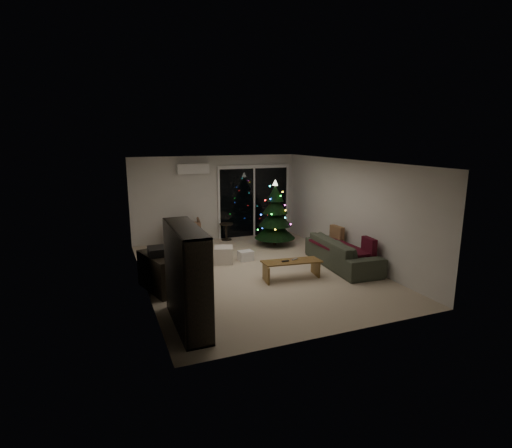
{
  "coord_description": "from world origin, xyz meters",
  "views": [
    {
      "loc": [
        -3.27,
        -8.13,
        3.04
      ],
      "look_at": [
        0.1,
        0.3,
        1.05
      ],
      "focal_mm": 28.0,
      "sensor_mm": 36.0,
      "label": 1
    }
  ],
  "objects": [
    {
      "name": "sofa",
      "position": [
        2.05,
        -0.4,
        0.33
      ],
      "size": [
        1.05,
        2.34,
        0.67
      ],
      "primitive_type": "imported",
      "rotation": [
        0.0,
        0.0,
        1.5
      ],
      "color": "#23291E",
      "rests_on": "floor"
    },
    {
      "name": "ottoman",
      "position": [
        -0.52,
        0.9,
        0.2
      ],
      "size": [
        0.56,
        0.56,
        0.4
      ],
      "primitive_type": "cube",
      "rotation": [
        0.0,
        0.0,
        -0.31
      ],
      "color": "white",
      "rests_on": "floor"
    },
    {
      "name": "room",
      "position": [
        0.46,
        1.49,
        1.02
      ],
      "size": [
        6.5,
        7.51,
        2.6
      ],
      "color": "beige",
      "rests_on": "ground"
    },
    {
      "name": "floor_lamp",
      "position": [
        -0.83,
        3.46,
        0.83
      ],
      "size": [
        0.27,
        0.27,
        1.66
      ],
      "primitive_type": "cylinder",
      "color": "black",
      "rests_on": "floor"
    },
    {
      "name": "cushion_b",
      "position": [
        2.3,
        -1.05,
        0.61
      ],
      "size": [
        0.16,
        0.45,
        0.44
      ],
      "primitive_type": "cube",
      "rotation": [
        0.0,
        0.0,
        -0.07
      ],
      "color": "#500F1F",
      "rests_on": "sofa"
    },
    {
      "name": "cushion_a",
      "position": [
        2.3,
        0.25,
        0.61
      ],
      "size": [
        0.17,
        0.45,
        0.44
      ],
      "primitive_type": "cube",
      "rotation": [
        0.0,
        0.0,
        0.09
      ],
      "color": "olive",
      "rests_on": "sofa"
    },
    {
      "name": "bookshelf",
      "position": [
        -2.25,
        -2.07,
        0.83
      ],
      "size": [
        0.73,
        1.71,
        1.66
      ],
      "primitive_type": null,
      "rotation": [
        0.0,
        0.0,
        -0.19
      ],
      "color": "black",
      "rests_on": "floor"
    },
    {
      "name": "coffee_table",
      "position": [
        0.53,
        -0.71,
        0.2
      ],
      "size": [
        1.31,
        0.6,
        0.4
      ],
      "primitive_type": null,
      "rotation": [
        0.0,
        0.0,
        -0.12
      ],
      "color": "brown",
      "rests_on": "floor"
    },
    {
      "name": "cardboard_box_a",
      "position": [
        -1.48,
        0.96,
        0.14
      ],
      "size": [
        0.43,
        0.34,
        0.28
      ],
      "primitive_type": "cube",
      "rotation": [
        0.0,
        0.0,
        0.12
      ],
      "color": "silver",
      "rests_on": "floor"
    },
    {
      "name": "media_cabinet",
      "position": [
        -2.25,
        -0.35,
        0.37
      ],
      "size": [
        0.75,
        1.26,
        0.74
      ],
      "primitive_type": "cube",
      "rotation": [
        0.0,
        0.0,
        0.27
      ],
      "color": "black",
      "rests_on": "floor"
    },
    {
      "name": "stereo",
      "position": [
        -2.25,
        -0.35,
        0.82
      ],
      "size": [
        0.38,
        0.45,
        0.16
      ],
      "primitive_type": "cube",
      "color": "black",
      "rests_on": "media_cabinet"
    },
    {
      "name": "remote_a",
      "position": [
        0.38,
        -0.71,
        0.41
      ],
      "size": [
        0.16,
        0.05,
        0.02
      ],
      "primitive_type": "cube",
      "color": "black",
      "rests_on": "coffee_table"
    },
    {
      "name": "sofa_throw",
      "position": [
        1.95,
        -0.4,
        0.48
      ],
      "size": [
        0.72,
        1.65,
        0.06
      ],
      "primitive_type": "cube",
      "color": "#500F1F",
      "rests_on": "sofa"
    },
    {
      "name": "christmas_tree",
      "position": [
        1.34,
        1.95,
        0.94
      ],
      "size": [
        1.21,
        1.21,
        1.87
      ],
      "primitive_type": "cone",
      "rotation": [
        0.0,
        0.0,
        -0.04
      ],
      "color": "black",
      "rests_on": "floor"
    },
    {
      "name": "cardboard_box_b",
      "position": [
        0.05,
        0.87,
        0.12
      ],
      "size": [
        0.37,
        0.29,
        0.25
      ],
      "primitive_type": "cube",
      "rotation": [
        0.0,
        0.0,
        0.08
      ],
      "color": "silver",
      "rests_on": "floor"
    },
    {
      "name": "armchair",
      "position": [
        -1.08,
        2.71,
        0.39
      ],
      "size": [
        0.97,
        0.99,
        0.78
      ],
      "primitive_type": "imported",
      "rotation": [
        0.0,
        0.0,
        2.98
      ],
      "color": "brown",
      "rests_on": "floor"
    },
    {
      "name": "remote_b",
      "position": [
        0.63,
        -0.66,
        0.41
      ],
      "size": [
        0.15,
        0.09,
        0.02
      ],
      "primitive_type": "cube",
      "rotation": [
        0.0,
        0.0,
        0.35
      ],
      "color": "slate",
      "rests_on": "coffee_table"
    },
    {
      "name": "side_table",
      "position": [
        0.22,
        3.0,
        0.25
      ],
      "size": [
        0.43,
        0.43,
        0.51
      ],
      "primitive_type": "cylinder",
      "rotation": [
        0.0,
        0.0,
        -0.06
      ],
      "color": "black",
      "rests_on": "floor"
    }
  ]
}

